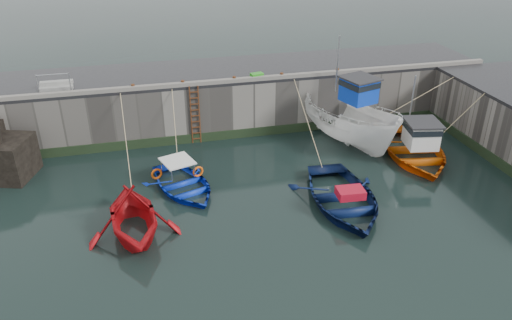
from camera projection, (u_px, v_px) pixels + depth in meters
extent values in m
plane|color=black|center=(286.00, 247.00, 18.85)|extent=(120.00, 120.00, 0.00)
cube|color=slate|center=(224.00, 97.00, 28.91)|extent=(30.00, 5.00, 3.00)
cube|color=black|center=(223.00, 71.00, 28.18)|extent=(30.00, 5.00, 0.16)
cube|color=slate|center=(231.00, 81.00, 26.07)|extent=(30.00, 0.30, 0.20)
cube|color=black|center=(233.00, 134.00, 27.30)|extent=(30.00, 0.08, 0.50)
cube|color=black|center=(4.00, 158.00, 23.25)|extent=(2.96, 2.83, 1.90)
cylinder|color=#3F1E0F|center=(191.00, 116.00, 26.17)|extent=(0.07, 0.07, 3.20)
cylinder|color=#3F1E0F|center=(199.00, 115.00, 26.27)|extent=(0.07, 0.07, 3.20)
cube|color=#3F1E0F|center=(197.00, 139.00, 26.83)|extent=(0.44, 0.06, 0.05)
cube|color=#3F1E0F|center=(196.00, 133.00, 26.67)|extent=(0.44, 0.06, 0.05)
cube|color=#3F1E0F|center=(196.00, 127.00, 26.52)|extent=(0.44, 0.06, 0.05)
cube|color=#3F1E0F|center=(196.00, 122.00, 26.37)|extent=(0.44, 0.06, 0.05)
cube|color=#3F1E0F|center=(195.00, 116.00, 26.22)|extent=(0.44, 0.06, 0.05)
cube|color=#3F1E0F|center=(195.00, 110.00, 26.06)|extent=(0.44, 0.06, 0.05)
cube|color=#3F1E0F|center=(195.00, 104.00, 25.91)|extent=(0.44, 0.06, 0.05)
cube|color=#3F1E0F|center=(194.00, 98.00, 25.76)|extent=(0.44, 0.06, 0.05)
cube|color=#3F1E0F|center=(194.00, 92.00, 25.60)|extent=(0.44, 0.06, 0.05)
imported|color=red|center=(135.00, 234.00, 19.58)|extent=(4.30, 4.85, 2.36)
imported|color=#0C2DC0|center=(184.00, 189.00, 22.64)|extent=(4.42, 5.25, 0.93)
imported|color=#0A1842|center=(342.00, 204.00, 21.48)|extent=(4.49, 6.00, 1.18)
imported|color=white|center=(348.00, 123.00, 26.69)|extent=(4.77, 7.79, 2.82)
cube|color=#0C35BE|center=(359.00, 90.00, 25.30)|extent=(1.78, 1.84, 1.20)
cube|color=black|center=(359.00, 84.00, 25.14)|extent=(1.85, 1.92, 0.28)
cube|color=#262628|center=(360.00, 78.00, 25.00)|extent=(2.03, 2.09, 0.08)
cylinder|color=#A5A8AD|center=(337.00, 64.00, 26.25)|extent=(0.08, 0.08, 3.00)
imported|color=#E7600C|center=(413.00, 151.00, 25.41)|extent=(5.32, 6.70, 1.25)
cube|color=white|center=(421.00, 134.00, 24.32)|extent=(1.65, 1.73, 1.20)
cube|color=black|center=(422.00, 128.00, 24.15)|extent=(1.72, 1.80, 0.28)
cube|color=#262628|center=(423.00, 122.00, 24.02)|extent=(1.88, 1.96, 0.08)
cylinder|color=#A5A8AD|center=(412.00, 104.00, 25.49)|extent=(0.08, 0.08, 3.00)
cube|color=#26951B|center=(257.00, 76.00, 26.60)|extent=(0.72, 0.51, 0.31)
cylinder|color=#A5A8AD|center=(38.00, 85.00, 24.26)|extent=(0.05, 0.05, 1.00)
cylinder|color=#A5A8AD|center=(70.00, 82.00, 24.57)|extent=(0.05, 0.05, 1.00)
cylinder|color=#A5A8AD|center=(52.00, 75.00, 24.20)|extent=(1.50, 0.05, 0.05)
cube|color=gray|center=(56.00, 88.00, 25.04)|extent=(1.60, 0.35, 0.18)
cube|color=gray|center=(56.00, 83.00, 25.25)|extent=(1.60, 0.35, 0.18)
cylinder|color=#3F1E0F|center=(133.00, 87.00, 25.08)|extent=(0.18, 0.18, 0.28)
cylinder|color=#3F1E0F|center=(183.00, 83.00, 25.61)|extent=(0.18, 0.18, 0.28)
cylinder|color=#3F1E0F|center=(234.00, 79.00, 26.18)|extent=(0.18, 0.18, 0.28)
cylinder|color=#3F1E0F|center=(282.00, 75.00, 26.74)|extent=(0.18, 0.18, 0.28)
cylinder|color=#3F1E0F|center=(337.00, 71.00, 27.42)|extent=(0.18, 0.18, 0.28)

